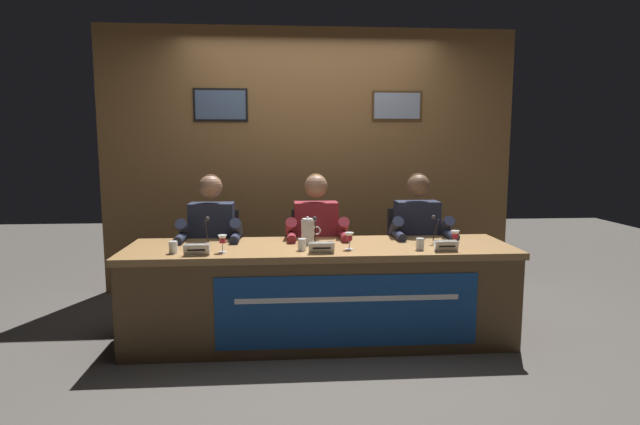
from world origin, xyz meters
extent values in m
plane|color=#4C4742|center=(0.00, 0.00, 0.00)|extent=(12.00, 12.00, 0.00)
cube|color=brown|center=(0.00, 1.39, 1.30)|extent=(4.07, 0.12, 2.60)
cube|color=black|center=(-0.86, 1.33, 1.85)|extent=(0.52, 0.02, 0.31)
cube|color=slate|center=(-0.86, 1.32, 1.85)|extent=(0.48, 0.01, 0.27)
cube|color=#4C3319|center=(0.86, 1.33, 1.85)|extent=(0.50, 0.02, 0.29)
cube|color=#8C99AD|center=(0.86, 1.32, 1.85)|extent=(0.46, 0.01, 0.25)
cube|color=olive|center=(0.00, 0.00, 0.70)|extent=(2.87, 0.78, 0.05)
cube|color=brown|center=(0.00, -0.37, 0.34)|extent=(2.81, 0.04, 0.67)
cube|color=brown|center=(-1.39, 0.00, 0.34)|extent=(0.08, 0.70, 0.67)
cube|color=brown|center=(1.39, 0.00, 0.34)|extent=(0.08, 0.70, 0.67)
cube|color=#19478C|center=(0.16, -0.39, 0.34)|extent=(1.82, 0.01, 0.51)
cube|color=white|center=(0.16, -0.40, 0.43)|extent=(1.54, 0.00, 0.04)
cylinder|color=black|center=(-0.86, 0.49, 0.01)|extent=(0.44, 0.44, 0.02)
cylinder|color=black|center=(-0.86, 0.49, 0.23)|extent=(0.05, 0.05, 0.42)
cube|color=#232328|center=(-0.86, 0.49, 0.45)|extent=(0.44, 0.44, 0.03)
cube|color=#232328|center=(-0.86, 0.69, 0.69)|extent=(0.40, 0.05, 0.44)
cylinder|color=black|center=(-0.96, 0.14, 0.23)|extent=(0.10, 0.10, 0.47)
cylinder|color=black|center=(-0.76, 0.14, 0.23)|extent=(0.10, 0.10, 0.47)
cylinder|color=black|center=(-0.96, 0.29, 0.52)|extent=(0.13, 0.34, 0.13)
cylinder|color=black|center=(-0.76, 0.29, 0.52)|extent=(0.13, 0.34, 0.13)
cube|color=#1E2338|center=(-0.86, 0.46, 0.76)|extent=(0.36, 0.20, 0.48)
sphere|color=#8E664C|center=(-0.86, 0.44, 1.13)|extent=(0.19, 0.19, 0.19)
sphere|color=#331E0F|center=(-0.86, 0.45, 1.15)|extent=(0.17, 0.17, 0.17)
cylinder|color=#1E2338|center=(-1.07, 0.36, 0.78)|extent=(0.09, 0.30, 0.25)
cylinder|color=#1E2338|center=(-0.65, 0.36, 0.78)|extent=(0.09, 0.30, 0.25)
cylinder|color=#1E2338|center=(-1.07, 0.20, 0.75)|extent=(0.07, 0.24, 0.07)
cylinder|color=#1E2338|center=(-0.65, 0.20, 0.75)|extent=(0.07, 0.24, 0.07)
cube|color=white|center=(-0.87, -0.29, 0.76)|extent=(0.17, 0.03, 0.08)
cube|color=white|center=(-0.87, -0.26, 0.76)|extent=(0.17, 0.03, 0.08)
cube|color=black|center=(-0.87, -0.30, 0.76)|extent=(0.12, 0.01, 0.01)
cylinder|color=white|center=(-0.70, -0.19, 0.73)|extent=(0.06, 0.06, 0.00)
cylinder|color=white|center=(-0.70, -0.19, 0.75)|extent=(0.01, 0.01, 0.05)
cone|color=white|center=(-0.70, -0.19, 0.81)|extent=(0.06, 0.06, 0.06)
cylinder|color=#B21E2D|center=(-0.70, -0.19, 0.81)|extent=(0.04, 0.04, 0.04)
cylinder|color=silver|center=(-1.04, -0.20, 0.77)|extent=(0.06, 0.06, 0.08)
cylinder|color=silver|center=(-1.04, -0.20, 0.75)|extent=(0.05, 0.05, 0.05)
cylinder|color=black|center=(-0.84, -0.04, 0.73)|extent=(0.06, 0.06, 0.02)
cylinder|color=black|center=(-0.84, 0.02, 0.83)|extent=(0.01, 0.13, 0.18)
sphere|color=#2D2D2D|center=(-0.84, 0.09, 0.92)|extent=(0.03, 0.03, 0.03)
cylinder|color=black|center=(0.00, 0.49, 0.01)|extent=(0.44, 0.44, 0.02)
cylinder|color=black|center=(0.00, 0.49, 0.23)|extent=(0.05, 0.05, 0.42)
cube|color=#232328|center=(0.00, 0.49, 0.45)|extent=(0.44, 0.44, 0.03)
cube|color=#232328|center=(0.00, 0.69, 0.69)|extent=(0.40, 0.05, 0.44)
cylinder|color=black|center=(-0.10, 0.14, 0.23)|extent=(0.10, 0.10, 0.47)
cylinder|color=black|center=(0.10, 0.14, 0.23)|extent=(0.10, 0.10, 0.47)
cylinder|color=black|center=(-0.10, 0.29, 0.52)|extent=(0.13, 0.34, 0.13)
cylinder|color=black|center=(0.10, 0.29, 0.52)|extent=(0.13, 0.34, 0.13)
cube|color=maroon|center=(0.00, 0.46, 0.76)|extent=(0.36, 0.20, 0.48)
sphere|color=#8E664C|center=(0.00, 0.44, 1.13)|extent=(0.19, 0.19, 0.19)
sphere|color=#593819|center=(0.00, 0.45, 1.15)|extent=(0.17, 0.17, 0.17)
cylinder|color=maroon|center=(-0.21, 0.36, 0.78)|extent=(0.09, 0.30, 0.25)
cylinder|color=maroon|center=(0.21, 0.36, 0.78)|extent=(0.09, 0.30, 0.25)
cylinder|color=maroon|center=(-0.21, 0.20, 0.75)|extent=(0.07, 0.24, 0.07)
cylinder|color=maroon|center=(0.21, 0.20, 0.75)|extent=(0.07, 0.24, 0.07)
cube|color=white|center=(-0.01, -0.29, 0.76)|extent=(0.18, 0.03, 0.08)
cube|color=white|center=(-0.01, -0.26, 0.76)|extent=(0.18, 0.03, 0.08)
cube|color=black|center=(-0.01, -0.29, 0.76)|extent=(0.13, 0.01, 0.01)
cylinder|color=white|center=(0.20, -0.15, 0.73)|extent=(0.06, 0.06, 0.00)
cylinder|color=white|center=(0.20, -0.15, 0.75)|extent=(0.01, 0.01, 0.05)
cone|color=white|center=(0.20, -0.15, 0.81)|extent=(0.06, 0.06, 0.06)
cylinder|color=#B21E2D|center=(0.20, -0.15, 0.81)|extent=(0.04, 0.04, 0.04)
cylinder|color=silver|center=(-0.14, -0.17, 0.77)|extent=(0.06, 0.06, 0.08)
cylinder|color=silver|center=(-0.14, -0.17, 0.75)|extent=(0.05, 0.05, 0.05)
cylinder|color=black|center=(-0.04, -0.09, 0.73)|extent=(0.06, 0.06, 0.02)
cylinder|color=black|center=(-0.04, -0.03, 0.83)|extent=(0.01, 0.13, 0.18)
sphere|color=#2D2D2D|center=(-0.04, 0.04, 0.92)|extent=(0.03, 0.03, 0.03)
cylinder|color=black|center=(0.86, 0.49, 0.01)|extent=(0.44, 0.44, 0.02)
cylinder|color=black|center=(0.86, 0.49, 0.23)|extent=(0.05, 0.05, 0.42)
cube|color=#232328|center=(0.86, 0.49, 0.45)|extent=(0.44, 0.44, 0.03)
cube|color=#232328|center=(0.86, 0.69, 0.69)|extent=(0.40, 0.05, 0.44)
cylinder|color=black|center=(0.76, 0.14, 0.23)|extent=(0.10, 0.10, 0.47)
cylinder|color=black|center=(0.96, 0.14, 0.23)|extent=(0.10, 0.10, 0.47)
cylinder|color=black|center=(0.76, 0.29, 0.52)|extent=(0.13, 0.34, 0.13)
cylinder|color=black|center=(0.96, 0.29, 0.52)|extent=(0.13, 0.34, 0.13)
cube|color=#1E2338|center=(0.86, 0.46, 0.76)|extent=(0.36, 0.20, 0.48)
sphere|color=brown|center=(0.86, 0.44, 1.13)|extent=(0.19, 0.19, 0.19)
sphere|color=#331E0F|center=(0.86, 0.45, 1.15)|extent=(0.17, 0.17, 0.17)
cylinder|color=#1E2338|center=(0.65, 0.36, 0.78)|extent=(0.09, 0.30, 0.25)
cylinder|color=#1E2338|center=(1.07, 0.36, 0.78)|extent=(0.09, 0.30, 0.25)
cylinder|color=#1E2338|center=(0.65, 0.20, 0.75)|extent=(0.07, 0.24, 0.07)
cylinder|color=#1E2338|center=(1.07, 0.20, 0.75)|extent=(0.07, 0.24, 0.07)
cube|color=white|center=(0.88, -0.29, 0.76)|extent=(0.17, 0.03, 0.08)
cube|color=white|center=(0.88, -0.26, 0.76)|extent=(0.17, 0.03, 0.08)
cube|color=black|center=(0.88, -0.30, 0.76)|extent=(0.12, 0.01, 0.01)
cylinder|color=white|center=(0.99, -0.13, 0.73)|extent=(0.06, 0.06, 0.00)
cylinder|color=white|center=(0.99, -0.13, 0.75)|extent=(0.01, 0.01, 0.05)
cone|color=white|center=(0.99, -0.13, 0.81)|extent=(0.06, 0.06, 0.06)
cylinder|color=#B21E2D|center=(0.99, -0.13, 0.81)|extent=(0.04, 0.04, 0.04)
cylinder|color=silver|center=(0.71, -0.21, 0.77)|extent=(0.06, 0.06, 0.08)
cylinder|color=silver|center=(0.71, -0.21, 0.75)|extent=(0.05, 0.05, 0.05)
cylinder|color=black|center=(0.87, -0.09, 0.73)|extent=(0.06, 0.06, 0.02)
cylinder|color=black|center=(0.87, -0.03, 0.83)|extent=(0.01, 0.13, 0.18)
sphere|color=#2D2D2D|center=(0.87, 0.04, 0.92)|extent=(0.03, 0.03, 0.03)
cylinder|color=silver|center=(-0.09, 0.09, 0.81)|extent=(0.10, 0.10, 0.18)
cylinder|color=silver|center=(-0.09, 0.09, 0.91)|extent=(0.09, 0.08, 0.01)
sphere|color=silver|center=(-0.09, 0.09, 0.92)|extent=(0.02, 0.02, 0.02)
torus|color=silver|center=(-0.02, 0.09, 0.82)|extent=(0.07, 0.01, 0.07)
camera|label=1|loc=(-0.28, -3.77, 1.48)|focal=28.85mm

